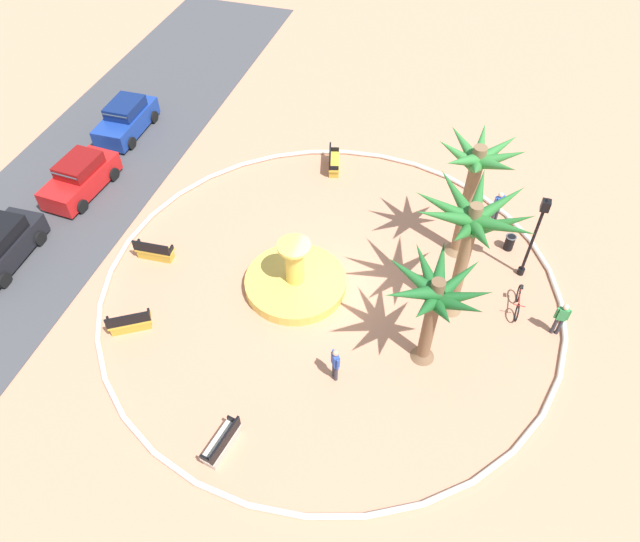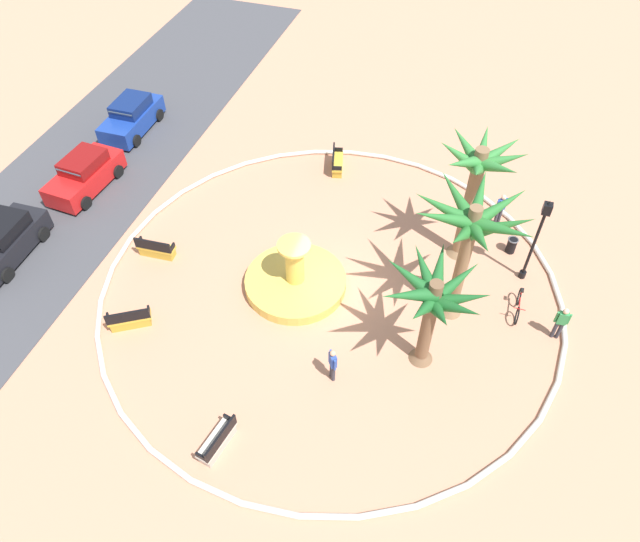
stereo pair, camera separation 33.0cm
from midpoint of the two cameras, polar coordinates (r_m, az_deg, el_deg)
The scene contains 20 objects.
ground_plane at distance 23.51m, azimuth 0.63°, elevation -1.71°, with size 80.00×80.00×0.00m, color tan.
plaza_curb at distance 23.43m, azimuth 0.63°, elevation -1.55°, with size 18.36×18.36×0.20m, color silver.
street_asphalt at distance 29.15m, azimuth -26.02°, elevation 4.31°, with size 48.00×8.00×0.03m, color #424247.
fountain at distance 23.35m, azimuth -2.82°, elevation -0.98°, with size 4.06×4.06×2.37m.
palm_tree_near_fountain at distance 20.19m, azimuth 14.13°, elevation 4.17°, with size 4.22×4.21×5.60m.
palm_tree_by_curb at distance 22.94m, azimuth 14.48°, elevation 9.14°, with size 3.40×3.41×5.57m.
palm_tree_mid_plaza at distance 19.21m, azimuth 10.72°, elevation -2.61°, with size 3.75×3.71×4.38m.
bench_east at distance 19.69m, azimuth -10.04°, elevation -16.27°, with size 1.67×0.79×1.00m.
bench_west at distance 28.99m, azimuth 1.00°, elevation 10.50°, with size 1.67×0.89×1.00m.
bench_north at distance 25.42m, azimuth -16.20°, elevation 1.80°, with size 0.59×1.63×1.00m.
bench_southeast at distance 23.14m, azimuth -18.45°, elevation -4.85°, with size 1.26×1.63×1.00m.
lamppost at distance 23.75m, azimuth 19.96°, elevation 3.64°, with size 0.32×0.32×4.08m.
trash_bin at distance 25.99m, azimuth 17.69°, elevation 2.71°, with size 0.46×0.46×0.73m.
bicycle_red_frame at distance 23.75m, azimuth 18.39°, elevation -2.93°, with size 1.72×0.44×0.94m.
person_cyclist_helmet at distance 26.71m, azimuth 16.63°, elevation 6.12°, with size 0.37×0.43×1.70m.
person_cyclist_photo at distance 23.08m, azimuth 22.09°, elevation -4.24°, with size 0.22×0.53×1.64m.
person_pedestrian_stroll at distance 20.27m, azimuth 1.03°, elevation -8.97°, with size 0.45×0.36×1.61m.
parked_car_leftmost at distance 27.48m, azimuth -29.02°, elevation 2.13°, with size 4.04×2.00×1.67m.
parked_car_second at distance 29.64m, azimuth -22.66°, elevation 8.43°, with size 4.11×2.14×1.67m.
parked_car_third at distance 32.95m, azimuth -18.68°, elevation 13.87°, with size 4.02×1.96×1.67m.
Camera 1 is at (-14.82, -4.01, 17.80)m, focal length 32.76 mm.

